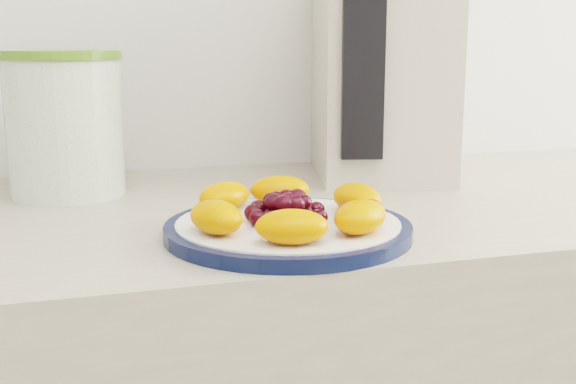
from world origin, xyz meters
name	(u,v)px	position (x,y,z in m)	size (l,w,h in m)	color
plate_rim	(288,230)	(0.02, 1.03, 0.91)	(0.27, 0.27, 0.01)	#0C1638
plate_face	(288,229)	(0.02, 1.03, 0.91)	(0.25, 0.25, 0.02)	white
canister	(65,129)	(-0.21, 1.33, 0.99)	(0.16, 0.16, 0.19)	#336016
canister_lid	(60,55)	(-0.21, 1.33, 1.09)	(0.16, 0.16, 0.01)	#527B2A
appliance_body	(380,68)	(0.27, 1.36, 1.07)	(0.19, 0.27, 0.34)	beige
appliance_panel	(363,68)	(0.19, 1.23, 1.07)	(0.06, 0.02, 0.25)	black
fruit_plate	(290,207)	(0.02, 1.03, 0.93)	(0.23, 0.23, 0.03)	#FE6905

